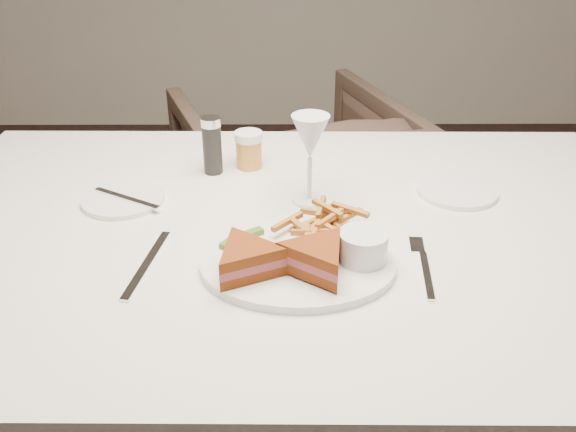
% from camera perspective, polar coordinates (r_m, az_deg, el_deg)
% --- Properties ---
extents(table, '(1.42, 0.95, 0.75)m').
position_cam_1_polar(table, '(1.39, -0.01, -14.42)').
color(table, silver).
rests_on(table, ground).
extents(chair_far, '(0.88, 0.86, 0.72)m').
position_cam_1_polar(chair_far, '(2.22, 0.42, 3.05)').
color(chair_far, '#4B382E').
rests_on(chair_far, ground).
extents(table_setting, '(0.82, 0.62, 0.18)m').
position_cam_1_polar(table_setting, '(1.11, 0.67, -0.44)').
color(table_setting, white).
rests_on(table_setting, table).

